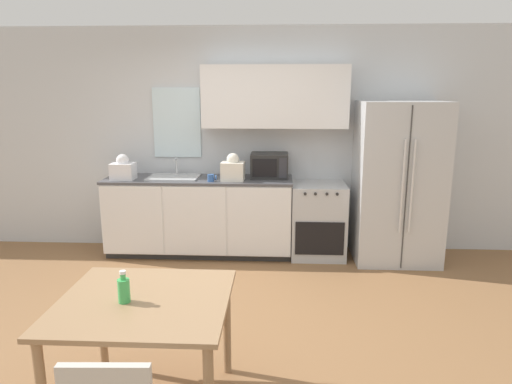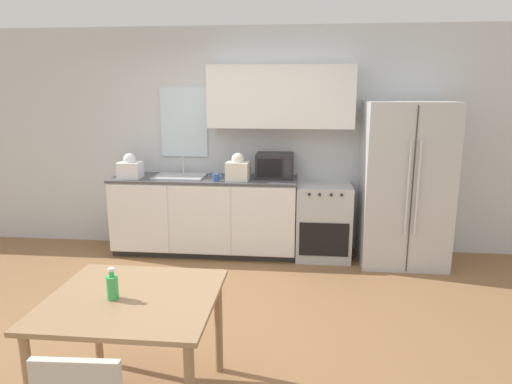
# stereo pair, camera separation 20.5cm
# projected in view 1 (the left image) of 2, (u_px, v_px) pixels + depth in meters

# --- Properties ---
(ground_plane) EXTENTS (12.00, 12.00, 0.00)m
(ground_plane) POSITION_uv_depth(u_px,v_px,m) (205.00, 322.00, 3.94)
(ground_plane) COLOR olive
(wall_back) EXTENTS (12.00, 0.38, 2.70)m
(wall_back) POSITION_uv_depth(u_px,v_px,m) (235.00, 134.00, 5.57)
(wall_back) COLOR silver
(wall_back) RESTS_ON ground_plane
(kitchen_counter) EXTENTS (2.22, 0.62, 0.94)m
(kitchen_counter) POSITION_uv_depth(u_px,v_px,m) (200.00, 216.00, 5.51)
(kitchen_counter) COLOR #333333
(kitchen_counter) RESTS_ON ground_plane
(oven_range) EXTENTS (0.63, 0.61, 0.88)m
(oven_range) POSITION_uv_depth(u_px,v_px,m) (318.00, 220.00, 5.45)
(oven_range) COLOR #B7BABC
(oven_range) RESTS_ON ground_plane
(refrigerator) EXTENTS (0.94, 0.78, 1.84)m
(refrigerator) POSITION_uv_depth(u_px,v_px,m) (398.00, 183.00, 5.23)
(refrigerator) COLOR silver
(refrigerator) RESTS_ON ground_plane
(kitchen_sink) EXTENTS (0.59, 0.43, 0.22)m
(kitchen_sink) POSITION_uv_depth(u_px,v_px,m) (174.00, 177.00, 5.42)
(kitchen_sink) COLOR #B7BABC
(kitchen_sink) RESTS_ON kitchen_counter
(microwave) EXTENTS (0.44, 0.37, 0.29)m
(microwave) POSITION_uv_depth(u_px,v_px,m) (269.00, 165.00, 5.42)
(microwave) COLOR #282828
(microwave) RESTS_ON kitchen_counter
(coffee_mug) EXTENTS (0.11, 0.08, 0.08)m
(coffee_mug) POSITION_uv_depth(u_px,v_px,m) (211.00, 178.00, 5.20)
(coffee_mug) COLOR #335999
(coffee_mug) RESTS_ON kitchen_counter
(grocery_bag_0) EXTENTS (0.26, 0.22, 0.30)m
(grocery_bag_0) POSITION_uv_depth(u_px,v_px,m) (123.00, 169.00, 5.31)
(grocery_bag_0) COLOR white
(grocery_bag_0) RESTS_ON kitchen_counter
(grocery_bag_1) EXTENTS (0.27, 0.23, 0.32)m
(grocery_bag_1) POSITION_uv_depth(u_px,v_px,m) (233.00, 169.00, 5.24)
(grocery_bag_1) COLOR silver
(grocery_bag_1) RESTS_ON kitchen_counter
(dining_table) EXTENTS (1.01, 0.95, 0.75)m
(dining_table) POSITION_uv_depth(u_px,v_px,m) (145.00, 315.00, 2.74)
(dining_table) COLOR #997551
(dining_table) RESTS_ON ground_plane
(drink_bottle) EXTENTS (0.07, 0.07, 0.20)m
(drink_bottle) POSITION_uv_depth(u_px,v_px,m) (124.00, 290.00, 2.66)
(drink_bottle) COLOR #3FB259
(drink_bottle) RESTS_ON dining_table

